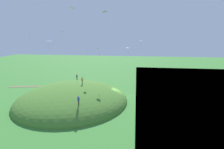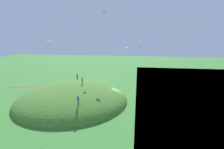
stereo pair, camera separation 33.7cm
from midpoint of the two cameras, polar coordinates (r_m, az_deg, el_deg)
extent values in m
plane|color=#3A7E31|center=(41.67, 1.61, -7.36)|extent=(160.00, 160.00, 0.00)
ellipsoid|color=#457729|center=(41.01, -12.36, -7.99)|extent=(23.61, 24.93, 6.73)
cube|color=#706345|center=(55.13, -23.66, -3.41)|extent=(12.35, 3.82, 0.04)
cube|color=navy|center=(41.00, -9.48, -2.48)|extent=(0.13, 0.22, 0.76)
cylinder|color=orange|center=(40.83, -9.52, -1.56)|extent=(0.41, 0.41, 0.60)
sphere|color=brown|center=(40.74, -9.54, -1.00)|extent=(0.23, 0.23, 0.23)
cube|color=#3A2925|center=(50.01, -11.05, -1.37)|extent=(0.23, 0.19, 0.84)
cylinder|color=#3E3D48|center=(49.83, -11.09, -0.53)|extent=(0.50, 0.50, 0.66)
sphere|color=tan|center=(49.73, -11.11, -0.02)|extent=(0.25, 0.25, 0.25)
cube|color=#3D3129|center=(32.03, -10.67, -8.55)|extent=(0.25, 0.24, 0.76)
cylinder|color=#3251B2|center=(31.79, -10.72, -7.41)|extent=(0.57, 0.57, 0.60)
sphere|color=#A26E5D|center=(31.65, -10.75, -6.71)|extent=(0.23, 0.23, 0.23)
cube|color=white|center=(35.19, -19.15, 9.80)|extent=(1.17, 0.83, 0.03)
cylinder|color=white|center=(35.14, -19.23, 8.42)|extent=(0.18, 0.19, 1.09)
cube|color=white|center=(36.23, -2.56, 19.03)|extent=(0.98, 1.04, 0.21)
cylinder|color=white|center=(35.84, -2.19, 17.34)|extent=(0.17, 0.11, 1.77)
cube|color=silver|center=(37.70, -15.33, 12.89)|extent=(0.90, 0.86, 0.10)
cylinder|color=silver|center=(38.04, -15.45, 11.41)|extent=(0.26, 0.11, 1.56)
cube|color=white|center=(38.14, -12.50, 19.61)|extent=(1.07, 1.06, 0.21)
cylinder|color=white|center=(38.09, -12.49, 18.39)|extent=(0.18, 0.06, 1.17)
cube|color=white|center=(43.39, -7.99, 7.48)|extent=(0.75, 0.81, 0.16)
cylinder|color=white|center=(43.49, -7.98, 6.35)|extent=(0.21, 0.24, 1.37)
cube|color=white|center=(42.25, -4.49, 7.96)|extent=(0.76, 0.56, 0.17)
cylinder|color=white|center=(42.13, -4.24, 6.58)|extent=(0.10, 0.04, 1.66)
cube|color=white|center=(39.85, 4.60, 8.25)|extent=(1.03, 0.91, 0.03)
cylinder|color=white|center=(39.88, 4.90, 7.04)|extent=(0.21, 0.08, 1.25)
cube|color=white|center=(33.05, 8.77, 10.39)|extent=(0.68, 0.89, 0.10)
cylinder|color=white|center=(33.21, 8.47, 8.67)|extent=(0.16, 0.12, 1.60)
cube|color=white|center=(36.41, -24.52, 12.35)|extent=(0.55, 0.68, 0.04)
cylinder|color=white|center=(36.24, -24.53, 11.09)|extent=(0.07, 0.20, 1.28)
camera|label=1|loc=(0.17, -90.25, -0.06)|focal=29.35mm
camera|label=2|loc=(0.17, 89.75, 0.06)|focal=29.35mm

